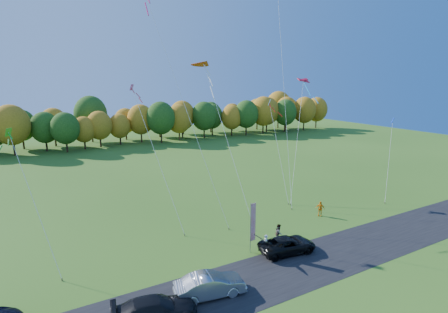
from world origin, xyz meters
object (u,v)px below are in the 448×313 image
person_east (320,209)px  feather_flag (253,222)px  black_suv (287,245)px  silver_sedan (210,285)px

person_east → feather_flag: feather_flag is taller
black_suv → feather_flag: (-2.52, 1.58, 2.02)m
feather_flag → black_suv: bearing=-32.1°
black_suv → feather_flag: size_ratio=1.12×
silver_sedan → feather_flag: 7.30m
silver_sedan → person_east: person_east is taller
silver_sedan → feather_flag: (5.94, 3.78, 1.91)m
person_east → feather_flag: size_ratio=0.37×
silver_sedan → person_east: (16.71, 6.83, 0.03)m
black_suv → silver_sedan: 8.74m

